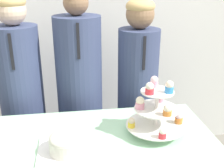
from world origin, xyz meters
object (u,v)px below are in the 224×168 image
Objects in this scene: student_0 at (24,108)px; student_1 at (80,104)px; round_cake at (67,144)px; cupcake_stand at (156,109)px; student_2 at (137,102)px.

student_0 is 0.98× the size of student_1.
cupcake_stand reaches higher than round_cake.
student_2 is at bearing -0.00° from student_1.
student_0 reaches higher than student_2.
student_1 reaches higher than student_2.
student_1 reaches higher than round_cake.
cupcake_stand is 0.21× the size of student_0.
student_1 is at bearing 122.96° from cupcake_stand.
student_2 is (0.81, -0.00, -0.01)m from student_0.
round_cake is 0.19× the size of student_0.
cupcake_stand is at bearing -94.07° from student_2.
student_1 is at bearing 0.00° from student_0.
student_0 reaches higher than cupcake_stand.
student_1 is (0.39, 0.00, 0.00)m from student_0.
student_1 is at bearing 180.00° from student_2.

